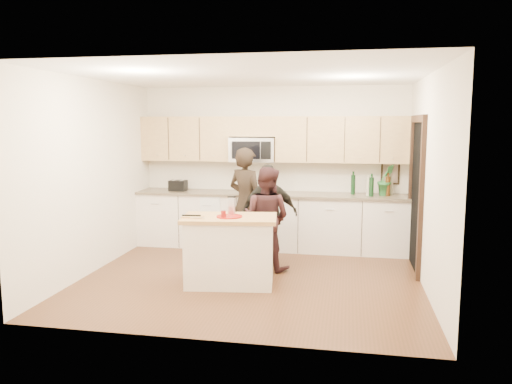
% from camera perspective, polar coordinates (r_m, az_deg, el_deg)
% --- Properties ---
extents(floor, '(4.50, 4.50, 0.00)m').
position_cam_1_polar(floor, '(6.87, -0.61, -9.81)').
color(floor, '#532E1C').
rests_on(floor, ground).
extents(room_shell, '(4.52, 4.02, 2.71)m').
position_cam_1_polar(room_shell, '(6.56, -0.63, 4.75)').
color(room_shell, beige).
rests_on(room_shell, ground).
extents(back_cabinetry, '(4.50, 0.66, 0.94)m').
position_cam_1_polar(back_cabinetry, '(8.37, 1.61, -3.28)').
color(back_cabinetry, white).
rests_on(back_cabinetry, ground).
extents(upper_cabinetry, '(4.50, 0.33, 0.75)m').
position_cam_1_polar(upper_cabinetry, '(8.36, 2.03, 6.18)').
color(upper_cabinetry, tan).
rests_on(upper_cabinetry, ground).
extents(microwave, '(0.76, 0.41, 0.40)m').
position_cam_1_polar(microwave, '(8.38, -0.34, 4.87)').
color(microwave, silver).
rests_on(microwave, ground).
extents(doorway, '(0.06, 1.25, 2.20)m').
position_cam_1_polar(doorway, '(7.45, 17.87, 0.31)').
color(doorway, black).
rests_on(doorway, ground).
extents(framed_picture, '(0.30, 0.03, 0.38)m').
position_cam_1_polar(framed_picture, '(8.48, 15.10, 2.12)').
color(framed_picture, black).
rests_on(framed_picture, ground).
extents(dish_towel, '(0.34, 0.60, 0.48)m').
position_cam_1_polar(dish_towel, '(8.33, -5.05, -1.06)').
color(dish_towel, white).
rests_on(dish_towel, ground).
extents(island, '(1.28, 0.85, 0.90)m').
position_cam_1_polar(island, '(6.51, -3.02, -6.67)').
color(island, white).
rests_on(island, ground).
extents(red_plate, '(0.33, 0.33, 0.02)m').
position_cam_1_polar(red_plate, '(6.37, -3.07, -2.80)').
color(red_plate, maroon).
rests_on(red_plate, island).
extents(box_grater, '(0.10, 0.06, 0.24)m').
position_cam_1_polar(box_grater, '(6.47, -2.78, -1.47)').
color(box_grater, silver).
rests_on(box_grater, red_plate).
extents(drink_glass, '(0.06, 0.06, 0.09)m').
position_cam_1_polar(drink_glass, '(6.29, -3.74, -2.59)').
color(drink_glass, maroon).
rests_on(drink_glass, island).
extents(cutting_board, '(0.28, 0.20, 0.02)m').
position_cam_1_polar(cutting_board, '(6.40, -7.28, -2.81)').
color(cutting_board, tan).
rests_on(cutting_board, island).
extents(tongs, '(0.24, 0.06, 0.02)m').
position_cam_1_polar(tongs, '(6.40, -7.39, -2.67)').
color(tongs, black).
rests_on(tongs, cutting_board).
extents(knife, '(0.19, 0.05, 0.01)m').
position_cam_1_polar(knife, '(6.26, -6.67, -2.94)').
color(knife, silver).
rests_on(knife, cutting_board).
extents(toaster, '(0.28, 0.22, 0.18)m').
position_cam_1_polar(toaster, '(8.65, -8.90, 0.74)').
color(toaster, black).
rests_on(toaster, back_cabinetry).
extents(bottle_cluster, '(0.67, 0.26, 0.38)m').
position_cam_1_polar(bottle_cluster, '(8.18, 13.40, 0.84)').
color(bottle_cluster, black).
rests_on(bottle_cluster, back_cabinetry).
extents(orchid, '(0.35, 0.33, 0.51)m').
position_cam_1_polar(orchid, '(8.22, 14.63, 1.36)').
color(orchid, '#2E7535').
rests_on(orchid, back_cabinetry).
extents(woman_left, '(0.74, 0.65, 1.72)m').
position_cam_1_polar(woman_left, '(7.81, -1.15, -1.19)').
color(woman_left, black).
rests_on(woman_left, ground).
extents(woman_center, '(0.85, 0.74, 1.48)m').
position_cam_1_polar(woman_center, '(7.14, 1.18, -3.03)').
color(woman_center, black).
rests_on(woman_center, ground).
extents(woman_right, '(0.95, 0.68, 1.49)m').
position_cam_1_polar(woman_right, '(7.38, 1.48, -2.60)').
color(woman_right, black).
rests_on(woman_right, ground).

